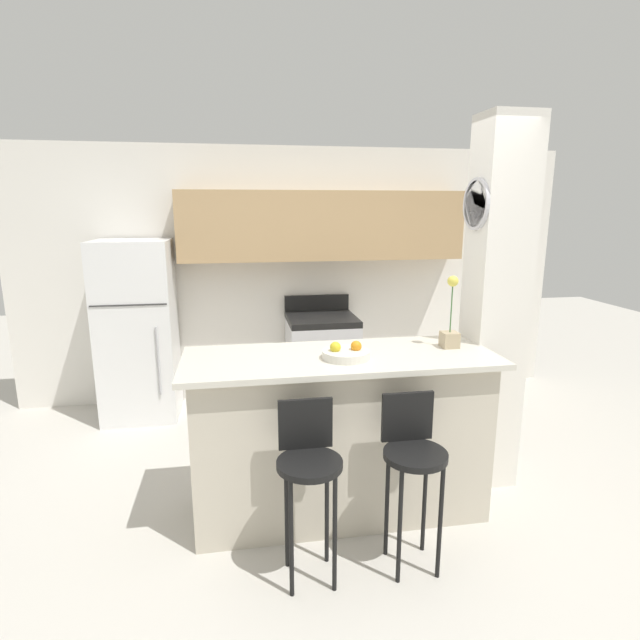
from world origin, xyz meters
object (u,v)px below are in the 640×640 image
at_px(stove_range, 322,360).
at_px(fruit_bowl, 346,353).
at_px(bar_stool_right, 413,456).
at_px(orchid_vase, 450,326).
at_px(bar_stool_left, 309,465).
at_px(refrigerator, 138,331).

relative_size(stove_range, fruit_bowl, 3.72).
bearing_deg(bar_stool_right, stove_range, 92.00).
bearing_deg(stove_range, fruit_bowl, -95.50).
distance_m(stove_range, orchid_vase, 2.01).
relative_size(bar_stool_left, bar_stool_right, 1.00).
bearing_deg(fruit_bowl, bar_stool_left, -122.13).
height_order(orchid_vase, fruit_bowl, orchid_vase).
bearing_deg(orchid_vase, refrigerator, 141.97).
xyz_separation_m(refrigerator, stove_range, (1.74, -0.00, -0.38)).
bearing_deg(bar_stool_left, fruit_bowl, 57.87).
distance_m(bar_stool_right, orchid_vase, 0.95).
bearing_deg(fruit_bowl, bar_stool_right, -60.84).
height_order(stove_range, bar_stool_left, stove_range).
height_order(refrigerator, bar_stool_right, refrigerator).
bearing_deg(bar_stool_right, orchid_vase, 53.41).
height_order(bar_stool_left, fruit_bowl, fruit_bowl).
distance_m(orchid_vase, fruit_bowl, 0.74).
bearing_deg(fruit_bowl, stove_range, 84.50).
relative_size(bar_stool_right, fruit_bowl, 3.37).
height_order(bar_stool_left, orchid_vase, orchid_vase).
relative_size(orchid_vase, fruit_bowl, 1.64).
bearing_deg(orchid_vase, bar_stool_right, -126.59).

